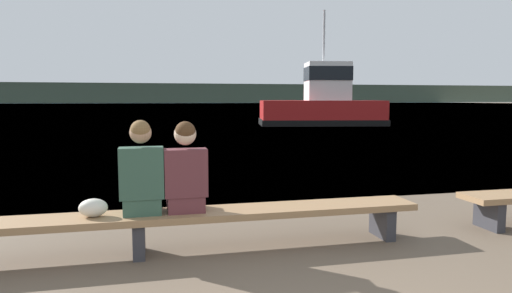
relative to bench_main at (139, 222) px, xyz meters
The scene contains 7 objects.
water_surface 122.00m from the bench_main, 89.58° to the left, with size 240.00×240.00×0.00m, color #5684A3.
far_shoreline 173.27m from the bench_main, 89.71° to the left, with size 600.00×12.00×7.20m, color #384233.
bench_main is the anchor object (origin of this frame).
person_left 0.51m from the bench_main, ahead, with size 0.44×0.39×0.98m.
person_right 0.70m from the bench_main, ahead, with size 0.44×0.40×0.96m.
shopping_bag 0.47m from the bench_main, behind, with size 0.28×0.19×0.19m.
tugboat_red 24.14m from the bench_main, 64.04° to the left, with size 8.01×4.86×6.93m.
Camera 1 is at (-0.76, -1.77, 1.62)m, focal length 32.00 mm.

